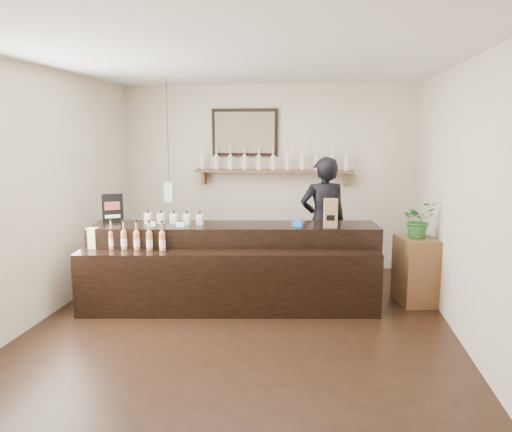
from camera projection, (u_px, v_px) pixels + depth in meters
name	position (u px, v px, depth m)	size (l,w,h in m)	color
ground	(243.00, 323.00, 5.53)	(5.00, 5.00, 0.00)	black
room_shell	(242.00, 169.00, 5.24)	(5.00, 5.00, 5.00)	beige
back_wall_decor	(257.00, 154.00, 7.58)	(2.66, 0.96, 1.69)	brown
counter	(233.00, 268.00, 6.04)	(3.53, 1.36, 1.13)	black
promo_sign	(113.00, 208.00, 6.20)	(0.24, 0.14, 0.36)	black
paper_bag	(331.00, 213.00, 5.89)	(0.16, 0.13, 0.34)	olive
tape_dispenser	(297.00, 223.00, 5.95)	(0.13, 0.09, 0.11)	#196AB4
side_cabinet	(415.00, 270.00, 6.12)	(0.52, 0.64, 0.82)	brown
potted_plant	(418.00, 220.00, 6.02)	(0.40, 0.35, 0.44)	#2B6829
shopkeeper	(323.00, 213.00, 6.77)	(0.73, 0.48, 1.99)	black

